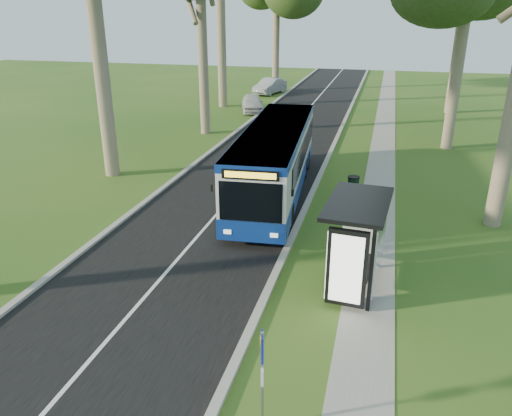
% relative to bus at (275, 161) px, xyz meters
% --- Properties ---
extents(ground, '(120.00, 120.00, 0.00)m').
position_rel_bus_xyz_m(ground, '(1.68, -7.16, -1.63)').
color(ground, '#2A551A').
rests_on(ground, ground).
extents(road, '(7.00, 100.00, 0.02)m').
position_rel_bus_xyz_m(road, '(-1.82, 2.84, -1.62)').
color(road, black).
rests_on(road, ground).
extents(kerb_east, '(0.25, 100.00, 0.12)m').
position_rel_bus_xyz_m(kerb_east, '(1.68, 2.84, -1.57)').
color(kerb_east, '#9E9B93').
rests_on(kerb_east, ground).
extents(kerb_west, '(0.25, 100.00, 0.12)m').
position_rel_bus_xyz_m(kerb_west, '(-5.32, 2.84, -1.57)').
color(kerb_west, '#9E9B93').
rests_on(kerb_west, ground).
extents(centre_line, '(0.12, 100.00, 0.00)m').
position_rel_bus_xyz_m(centre_line, '(-1.82, 2.84, -1.61)').
color(centre_line, white).
rests_on(centre_line, road).
extents(footpath, '(1.50, 100.00, 0.02)m').
position_rel_bus_xyz_m(footpath, '(4.68, 2.84, -1.62)').
color(footpath, gray).
rests_on(footpath, ground).
extents(bus, '(3.38, 12.03, 3.15)m').
position_rel_bus_xyz_m(bus, '(0.00, 0.00, 0.00)').
color(bus, silver).
rests_on(bus, ground).
extents(bus_stop_sign, '(0.13, 0.33, 2.35)m').
position_rel_bus_xyz_m(bus_stop_sign, '(2.78, -13.61, -0.16)').
color(bus_stop_sign, gray).
rests_on(bus_stop_sign, ground).
extents(bus_shelter, '(2.01, 3.37, 2.78)m').
position_rel_bus_xyz_m(bus_shelter, '(4.27, -7.76, 0.34)').
color(bus_shelter, black).
rests_on(bus_shelter, ground).
extents(litter_bin, '(0.55, 0.55, 0.96)m').
position_rel_bus_xyz_m(litter_bin, '(3.53, 0.66, -1.14)').
color(litter_bin, black).
rests_on(litter_bin, ground).
extents(car_white, '(2.91, 4.53, 1.44)m').
position_rel_bus_xyz_m(car_white, '(-6.18, 19.09, -0.91)').
color(car_white, silver).
rests_on(car_white, ground).
extents(car_silver, '(2.76, 4.91, 1.53)m').
position_rel_bus_xyz_m(car_silver, '(-6.91, 28.67, -0.87)').
color(car_silver, '#A0A3A7').
rests_on(car_silver, ground).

